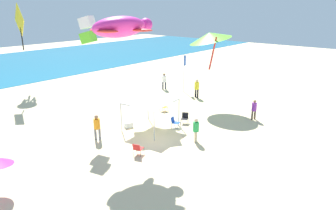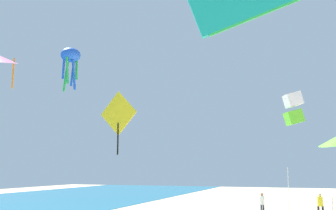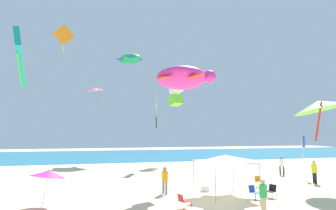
# 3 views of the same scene
# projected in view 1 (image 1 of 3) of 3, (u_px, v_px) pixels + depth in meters

# --- Properties ---
(ground) EXTENTS (120.00, 120.00, 0.10)m
(ground) POSITION_uv_depth(u_px,v_px,m) (153.00, 141.00, 21.23)
(ground) COLOR beige
(canopy_tent) EXTENTS (3.74, 3.44, 2.68)m
(canopy_tent) POSITION_uv_depth(u_px,v_px,m) (150.00, 99.00, 22.54)
(canopy_tent) COLOR #B7B7BC
(canopy_tent) RESTS_ON ground
(folding_chair_near_cooler) EXTENTS (0.76, 0.70, 0.82)m
(folding_chair_near_cooler) POSITION_uv_depth(u_px,v_px,m) (138.00, 148.00, 19.03)
(folding_chair_near_cooler) COLOR black
(folding_chair_near_cooler) RESTS_ON ground
(folding_chair_facing_ocean) EXTENTS (0.79, 0.75, 0.82)m
(folding_chair_facing_ocean) POSITION_uv_depth(u_px,v_px,m) (185.00, 117.00, 24.30)
(folding_chair_facing_ocean) COLOR black
(folding_chair_facing_ocean) RESTS_ON ground
(folding_chair_right_of_tent) EXTENTS (0.68, 0.75, 0.82)m
(folding_chair_right_of_tent) POSITION_uv_depth(u_px,v_px,m) (163.00, 106.00, 27.14)
(folding_chair_right_of_tent) COLOR black
(folding_chair_right_of_tent) RESTS_ON ground
(folding_chair_left_of_tent) EXTENTS (0.67, 0.74, 0.82)m
(folding_chair_left_of_tent) POSITION_uv_depth(u_px,v_px,m) (175.00, 122.00, 23.39)
(folding_chair_left_of_tent) COLOR black
(folding_chair_left_of_tent) RESTS_ON ground
(cooler_box) EXTENTS (0.72, 0.59, 0.40)m
(cooler_box) POSITION_uv_depth(u_px,v_px,m) (128.00, 125.00, 23.52)
(cooler_box) COLOR white
(cooler_box) RESTS_ON ground
(banner_flag) EXTENTS (0.36, 0.06, 4.03)m
(banner_flag) POSITION_uv_depth(u_px,v_px,m) (184.00, 70.00, 32.74)
(banner_flag) COLOR silver
(banner_flag) RESTS_ON ground
(person_by_tent) EXTENTS (0.42, 0.41, 1.71)m
(person_by_tent) POSITION_uv_depth(u_px,v_px,m) (196.00, 128.00, 20.75)
(person_by_tent) COLOR #C6B28C
(person_by_tent) RESTS_ON ground
(person_far_stroller) EXTENTS (0.43, 0.40, 1.68)m
(person_far_stroller) POSITION_uv_depth(u_px,v_px,m) (254.00, 108.00, 24.88)
(person_far_stroller) COLOR brown
(person_far_stroller) RESTS_ON ground
(person_kite_handler) EXTENTS (0.46, 0.50, 1.92)m
(person_kite_handler) POSITION_uv_depth(u_px,v_px,m) (197.00, 87.00, 30.85)
(person_kite_handler) COLOR black
(person_kite_handler) RESTS_ON ground
(person_watching_sky) EXTENTS (0.43, 0.46, 1.83)m
(person_watching_sky) POSITION_uv_depth(u_px,v_px,m) (97.00, 125.00, 21.04)
(person_watching_sky) COLOR slate
(person_watching_sky) RESTS_ON ground
(person_near_umbrella) EXTENTS (0.45, 0.43, 1.82)m
(person_near_umbrella) POSITION_uv_depth(u_px,v_px,m) (164.00, 80.00, 33.98)
(person_near_umbrella) COLOR #33384C
(person_near_umbrella) RESTS_ON ground
(kite_diamond_yellow) EXTENTS (0.62, 3.02, 4.37)m
(kite_diamond_yellow) POSITION_uv_depth(u_px,v_px,m) (20.00, 22.00, 28.86)
(kite_diamond_yellow) COLOR yellow
(kite_box_white) EXTENTS (1.16, 1.24, 1.96)m
(kite_box_white) POSITION_uv_depth(u_px,v_px,m) (88.00, 30.00, 21.46)
(kite_box_white) COLOR white
(kite_turtle_magenta) EXTENTS (4.11, 3.88, 1.83)m
(kite_turtle_magenta) POSITION_uv_depth(u_px,v_px,m) (120.00, 27.00, 18.22)
(kite_turtle_magenta) COLOR #E02D9E
(kite_delta_lime) EXTENTS (5.48, 5.48, 3.47)m
(kite_delta_lime) POSITION_uv_depth(u_px,v_px,m) (210.00, 37.00, 27.35)
(kite_delta_lime) COLOR #66D82D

